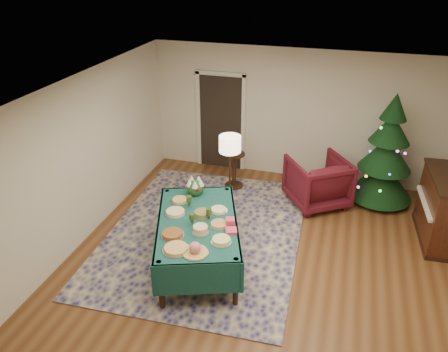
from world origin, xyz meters
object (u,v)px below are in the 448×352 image
(potted_plant, at_px, (234,148))
(piano, at_px, (443,210))
(christmas_tree, at_px, (386,155))
(gift_box, at_px, (230,222))
(floor_lamp, at_px, (230,149))
(buffet_table, at_px, (198,229))
(armchair, at_px, (318,179))
(side_table, at_px, (234,171))

(potted_plant, bearing_deg, piano, -11.84)
(christmas_tree, bearing_deg, potted_plant, -174.75)
(gift_box, relative_size, piano, 0.09)
(floor_lamp, xyz_separation_m, piano, (3.56, 0.26, -0.75))
(floor_lamp, relative_size, christmas_tree, 0.72)
(buffet_table, xyz_separation_m, potted_plant, (-0.12, 2.55, 0.22))
(armchair, relative_size, christmas_tree, 0.48)
(gift_box, height_order, armchair, armchair)
(buffet_table, height_order, piano, piano)
(gift_box, xyz_separation_m, floor_lamp, (-0.42, 1.47, 0.47))
(gift_box, height_order, potted_plant, potted_plant)
(potted_plant, bearing_deg, side_table, 0.00)
(floor_lamp, distance_m, christmas_tree, 2.97)
(floor_lamp, bearing_deg, buffet_table, -92.96)
(buffet_table, relative_size, gift_box, 18.26)
(potted_plant, distance_m, piano, 3.85)
(armchair, height_order, floor_lamp, floor_lamp)
(armchair, relative_size, piano, 0.74)
(piano, bearing_deg, floor_lamp, -175.85)
(potted_plant, relative_size, piano, 0.28)
(side_table, bearing_deg, buffet_table, -87.27)
(side_table, relative_size, piano, 0.54)
(gift_box, relative_size, armchair, 0.12)
(armchair, xyz_separation_m, piano, (2.08, -0.60, 0.06))
(potted_plant, height_order, piano, piano)
(christmas_tree, bearing_deg, gift_box, -128.61)
(gift_box, distance_m, side_table, 2.64)
(gift_box, relative_size, potted_plant, 0.33)
(floor_lamp, height_order, side_table, floor_lamp)
(buffet_table, distance_m, piano, 4.04)
(buffet_table, relative_size, christmas_tree, 1.08)
(buffet_table, height_order, armchair, armchair)
(armchair, distance_m, floor_lamp, 1.89)
(floor_lamp, xyz_separation_m, potted_plant, (-0.20, 1.05, -0.46))
(gift_box, bearing_deg, christmas_tree, 51.39)
(floor_lamp, height_order, potted_plant, floor_lamp)
(gift_box, distance_m, floor_lamp, 1.60)
(christmas_tree, bearing_deg, piano, -48.74)
(potted_plant, bearing_deg, gift_box, -76.21)
(armchair, height_order, side_table, armchair)
(armchair, bearing_deg, floor_lamp, -4.14)
(armchair, bearing_deg, side_table, -40.66)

